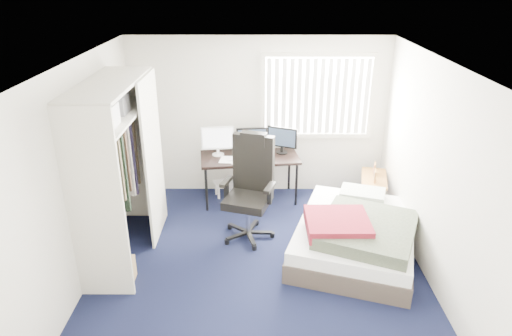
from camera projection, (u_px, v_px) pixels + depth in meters
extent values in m
plane|color=black|center=(258.00, 262.00, 5.73)|extent=(4.20, 4.20, 0.00)
plane|color=silver|center=(258.00, 117.00, 7.15)|extent=(4.00, 0.00, 4.00)
plane|color=silver|center=(259.00, 290.00, 3.30)|extent=(4.00, 0.00, 4.00)
plane|color=silver|center=(85.00, 171.00, 5.23)|extent=(0.00, 4.20, 4.20)
plane|color=silver|center=(433.00, 172.00, 5.22)|extent=(0.00, 4.20, 4.20)
plane|color=white|center=(259.00, 62.00, 4.73)|extent=(4.20, 4.20, 0.00)
cube|color=white|center=(317.00, 96.00, 6.99)|extent=(1.60, 0.02, 1.20)
cube|color=beige|center=(320.00, 54.00, 6.71)|extent=(1.72, 0.06, 0.06)
cube|color=beige|center=(315.00, 135.00, 7.21)|extent=(1.72, 0.06, 0.06)
cube|color=white|center=(318.00, 97.00, 6.93)|extent=(1.60, 0.04, 1.16)
cube|color=beige|center=(95.00, 208.00, 4.74)|extent=(0.60, 0.04, 2.20)
cube|color=beige|center=(137.00, 146.00, 6.39)|extent=(0.60, 0.04, 2.20)
cube|color=beige|center=(108.00, 84.00, 5.13)|extent=(0.60, 1.80, 0.04)
cube|color=beige|center=(112.00, 116.00, 5.28)|extent=(0.56, 1.74, 0.03)
cylinder|color=silver|center=(113.00, 126.00, 5.33)|extent=(0.03, 1.72, 0.03)
cube|color=#26262B|center=(116.00, 165.00, 5.42)|extent=(0.38, 1.10, 0.90)
cube|color=beige|center=(153.00, 159.00, 5.98)|extent=(0.03, 0.90, 2.20)
cube|color=white|center=(98.00, 116.00, 4.81)|extent=(0.38, 0.30, 0.24)
cube|color=gray|center=(112.00, 104.00, 5.27)|extent=(0.34, 0.28, 0.22)
cube|color=black|center=(250.00, 158.00, 7.02)|extent=(1.57, 0.89, 0.04)
cylinder|color=black|center=(206.00, 190.00, 6.83)|extent=(0.04, 0.04, 0.70)
cylinder|color=black|center=(206.00, 174.00, 7.35)|extent=(0.04, 0.04, 0.70)
cylinder|color=black|center=(296.00, 185.00, 6.99)|extent=(0.04, 0.04, 0.70)
cylinder|color=black|center=(289.00, 170.00, 7.51)|extent=(0.04, 0.04, 0.70)
cube|color=white|center=(218.00, 138.00, 6.96)|extent=(0.50, 0.09, 0.36)
cube|color=white|center=(218.00, 138.00, 6.96)|extent=(0.45, 0.06, 0.31)
cube|color=black|center=(252.00, 138.00, 7.03)|extent=(0.48, 0.09, 0.32)
cube|color=#1E2838|center=(252.00, 138.00, 7.03)|extent=(0.43, 0.06, 0.27)
cube|color=black|center=(282.00, 137.00, 7.04)|extent=(0.48, 0.09, 0.32)
cube|color=#1E2838|center=(282.00, 137.00, 7.04)|extent=(0.43, 0.06, 0.27)
cube|color=white|center=(241.00, 159.00, 6.91)|extent=(0.41, 0.19, 0.02)
cube|color=black|center=(260.00, 158.00, 6.94)|extent=(0.07, 0.11, 0.02)
cylinder|color=silver|center=(269.00, 152.00, 6.97)|extent=(0.08, 0.08, 0.16)
cube|color=white|center=(250.00, 156.00, 7.02)|extent=(0.33, 0.32, 0.00)
cube|color=black|center=(248.00, 232.00, 6.26)|extent=(0.84, 0.84, 0.13)
cylinder|color=silver|center=(248.00, 217.00, 6.16)|extent=(0.07, 0.07, 0.45)
cube|color=black|center=(248.00, 200.00, 6.06)|extent=(0.70, 0.70, 0.11)
cube|color=black|center=(254.00, 162.00, 6.11)|extent=(0.57, 0.27, 0.78)
cube|color=black|center=(254.00, 139.00, 5.97)|extent=(0.36, 0.23, 0.18)
cube|color=black|center=(226.00, 182.00, 6.05)|extent=(0.17, 0.32, 0.04)
cube|color=black|center=(270.00, 188.00, 5.88)|extent=(0.17, 0.32, 0.04)
cube|color=white|center=(224.00, 183.00, 7.33)|extent=(0.37, 0.33, 0.03)
cylinder|color=white|center=(219.00, 192.00, 7.28)|extent=(0.04, 0.04, 0.22)
cylinder|color=white|center=(216.00, 188.00, 7.42)|extent=(0.04, 0.04, 0.22)
cylinder|color=white|center=(232.00, 190.00, 7.34)|extent=(0.04, 0.04, 0.22)
cylinder|color=white|center=(229.00, 186.00, 7.48)|extent=(0.04, 0.04, 0.22)
cube|color=brown|center=(374.00, 178.00, 6.89)|extent=(0.51, 0.79, 0.04)
cube|color=brown|center=(363.00, 202.00, 6.72)|extent=(0.05, 0.05, 0.46)
cube|color=brown|center=(363.00, 183.00, 7.31)|extent=(0.05, 0.05, 0.46)
cube|color=brown|center=(383.00, 204.00, 6.67)|extent=(0.05, 0.05, 0.46)
cube|color=brown|center=(381.00, 185.00, 7.25)|extent=(0.05, 0.05, 0.46)
cube|color=brown|center=(375.00, 176.00, 6.70)|extent=(0.05, 0.14, 0.18)
cube|color=brown|center=(375.00, 169.00, 6.94)|extent=(0.05, 0.14, 0.18)
cube|color=#3A312A|center=(354.00, 242.00, 5.92)|extent=(1.95, 2.27, 0.25)
cube|color=white|center=(356.00, 229.00, 5.84)|extent=(1.90, 2.22, 0.17)
cube|color=beige|center=(362.00, 195.00, 6.37)|extent=(0.69, 0.56, 0.14)
cube|color=#313729|center=(367.00, 230.00, 5.52)|extent=(1.47, 1.52, 0.18)
cube|color=maroon|center=(337.00, 224.00, 5.50)|extent=(0.75, 0.70, 0.16)
cube|color=tan|center=(117.00, 271.00, 5.32)|extent=(0.38, 0.29, 0.28)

